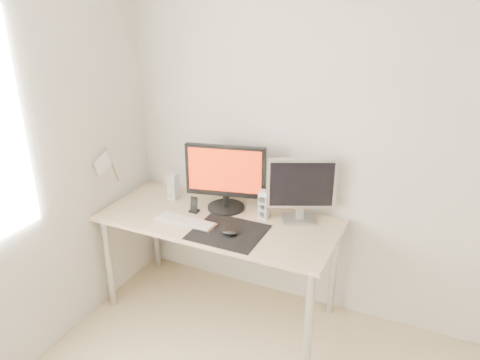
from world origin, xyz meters
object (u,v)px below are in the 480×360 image
(mouse, at_px, (229,232))
(main_monitor, at_px, (225,175))
(speaker_left, at_px, (173,187))
(keyboard, at_px, (185,221))
(second_monitor, at_px, (301,187))
(desk, at_px, (219,229))
(phone_dock, at_px, (194,207))
(speaker_right, at_px, (264,205))

(mouse, height_order, main_monitor, main_monitor)
(speaker_left, bearing_deg, keyboard, -46.32)
(second_monitor, height_order, speaker_left, second_monitor)
(desk, bearing_deg, phone_dock, 175.41)
(main_monitor, bearing_deg, speaker_left, -178.30)
(desk, xyz_separation_m, phone_dock, (-0.20, 0.02, 0.11))
(mouse, xyz_separation_m, phone_dock, (-0.36, 0.19, 0.01))
(speaker_left, xyz_separation_m, speaker_right, (0.71, -0.00, 0.00))
(mouse, bearing_deg, phone_dock, 152.20)
(second_monitor, bearing_deg, mouse, -131.56)
(speaker_right, bearing_deg, mouse, -109.18)
(speaker_left, xyz_separation_m, phone_dock, (0.24, -0.12, -0.06))
(second_monitor, xyz_separation_m, keyboard, (-0.67, -0.35, -0.23))
(main_monitor, bearing_deg, speaker_right, -2.59)
(speaker_left, bearing_deg, main_monitor, 1.70)
(second_monitor, relative_size, phone_dock, 3.86)
(mouse, height_order, speaker_right, speaker_right)
(speaker_left, distance_m, phone_dock, 0.28)
(desk, relative_size, main_monitor, 2.93)
(phone_dock, bearing_deg, keyboard, -81.46)
(speaker_left, height_order, keyboard, speaker_left)
(mouse, xyz_separation_m, main_monitor, (-0.18, 0.32, 0.23))
(phone_dock, bearing_deg, speaker_left, 153.20)
(desk, distance_m, second_monitor, 0.63)
(desk, xyz_separation_m, keyboard, (-0.17, -0.14, 0.09))
(second_monitor, bearing_deg, main_monitor, -173.85)
(speaker_right, height_order, phone_dock, speaker_right)
(mouse, bearing_deg, desk, 133.12)
(keyboard, xyz_separation_m, phone_dock, (-0.02, 0.16, 0.03))
(desk, bearing_deg, speaker_left, 162.56)
(keyboard, bearing_deg, phone_dock, 98.54)
(phone_dock, bearing_deg, speaker_right, 14.51)
(keyboard, bearing_deg, mouse, -5.87)
(second_monitor, distance_m, phone_dock, 0.75)
(desk, relative_size, phone_dock, 14.19)
(mouse, height_order, second_monitor, second_monitor)
(second_monitor, distance_m, speaker_right, 0.28)
(speaker_right, bearing_deg, speaker_left, 179.94)
(mouse, distance_m, main_monitor, 0.44)
(desk, xyz_separation_m, speaker_left, (-0.44, 0.14, 0.18))
(speaker_left, xyz_separation_m, keyboard, (0.27, -0.28, -0.09))
(desk, distance_m, speaker_left, 0.49)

